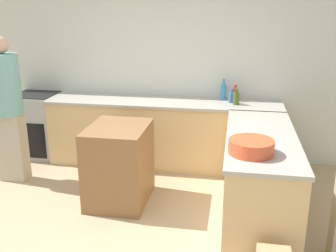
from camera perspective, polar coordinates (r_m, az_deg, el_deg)
ground_plane at (r=3.91m, az=-5.87°, el=-15.99°), size 14.00×14.00×0.00m
wall_back at (r=5.52m, az=0.03°, el=9.09°), size 8.00×0.06×2.70m
counter_back at (r=5.39m, az=-0.62°, el=-0.95°), size 3.13×0.68×0.90m
counter_peninsula at (r=4.15m, az=13.01°, el=-7.20°), size 0.69×1.88×0.90m
range_oven at (r=6.02m, az=-18.38°, el=0.16°), size 0.61×0.60×0.91m
island_table at (r=4.42m, az=-7.11°, el=-5.51°), size 0.63×0.79×0.88m
mixing_bowl at (r=3.47m, az=11.99°, el=-2.96°), size 0.39×0.39×0.12m
water_bottle_blue at (r=5.21m, az=9.15°, el=4.16°), size 0.07×0.07×0.18m
olive_oil_bottle at (r=5.12m, az=9.85°, el=4.00°), size 0.08×0.08×0.21m
dish_soap_bottle at (r=5.34m, az=8.04°, el=4.98°), size 0.07×0.07×0.29m
hot_sauce_bottle at (r=5.32m, az=9.72°, el=4.54°), size 0.08×0.08×0.21m
person_by_range at (r=5.13m, az=-22.30°, el=2.77°), size 0.37×0.37×1.79m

